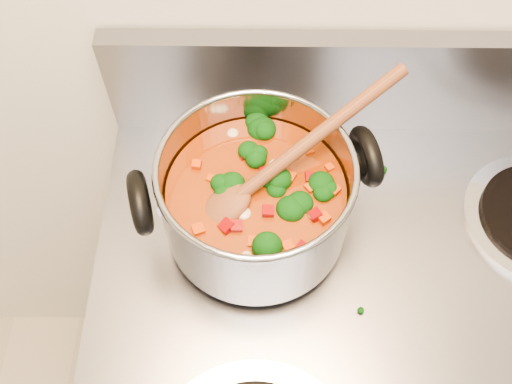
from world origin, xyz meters
TOP-DOWN VIEW (x-y plane):
  - stockpot at (-0.24, 1.30)m, footprint 0.29×0.23m
  - wooden_spoon at (-0.23, 1.31)m, footprint 0.26×0.19m
  - cooktop_crumbs at (-0.33, 1.39)m, footprint 0.13×0.20m

SIDE VIEW (x-z plane):
  - cooktop_crumbs at x=-0.33m, z-range 0.92..0.93m
  - stockpot at x=-0.24m, z-range 0.93..1.07m
  - wooden_spoon at x=-0.23m, z-range 0.98..1.09m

